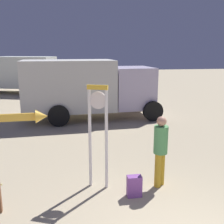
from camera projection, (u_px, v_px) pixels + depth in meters
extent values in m
cylinder|color=white|center=(90.00, 139.00, 6.17)|extent=(0.07, 0.07, 2.29)
cylinder|color=white|center=(106.00, 140.00, 6.08)|extent=(0.07, 0.07, 2.29)
cube|color=yellow|center=(98.00, 87.00, 5.86)|extent=(0.46, 0.26, 0.10)
cylinder|color=white|center=(98.00, 100.00, 5.95)|extent=(0.37, 0.19, 0.39)
cube|color=black|center=(98.00, 100.00, 5.98)|extent=(0.09, 0.05, 0.04)
cube|color=black|center=(98.00, 100.00, 5.98)|extent=(0.14, 0.07, 0.06)
cube|color=yellow|center=(15.00, 117.00, 5.01)|extent=(0.77, 0.09, 0.14)
cone|color=yellow|center=(42.00, 116.00, 5.10)|extent=(0.23, 0.26, 0.25)
sphere|color=#F8E793|center=(1.00, 185.00, 5.24)|extent=(0.04, 0.04, 0.04)
cylinder|color=gold|center=(158.00, 170.00, 6.27)|extent=(0.15, 0.15, 0.81)
cylinder|color=gold|center=(161.00, 168.00, 6.39)|extent=(0.15, 0.15, 0.81)
cylinder|color=#509655|center=(161.00, 140.00, 6.17)|extent=(0.32, 0.32, 0.64)
sphere|color=tan|center=(162.00, 121.00, 6.07)|extent=(0.22, 0.22, 0.22)
cube|color=#83489A|center=(134.00, 186.00, 5.89)|extent=(0.31, 0.19, 0.47)
cube|color=#784C8C|center=(133.00, 187.00, 6.01)|extent=(0.22, 0.04, 0.21)
cube|color=silver|center=(69.00, 85.00, 12.26)|extent=(4.16, 2.48, 2.25)
cube|color=silver|center=(132.00, 87.00, 12.91)|extent=(1.92, 2.24, 1.90)
cube|color=black|center=(150.00, 79.00, 13.01)|extent=(0.13, 1.81, 0.83)
cylinder|color=black|center=(153.00, 111.00, 12.16)|extent=(0.91, 0.30, 0.90)
cylinder|color=black|center=(138.00, 102.00, 14.35)|extent=(0.91, 0.30, 0.90)
cylinder|color=black|center=(59.00, 116.00, 11.30)|extent=(0.91, 0.30, 0.90)
cylinder|color=black|center=(58.00, 105.00, 13.49)|extent=(0.91, 0.30, 0.90)
cube|color=silver|center=(26.00, 72.00, 19.84)|extent=(4.51, 3.28, 2.21)
cylinder|color=black|center=(40.00, 85.00, 21.07)|extent=(0.93, 0.51, 0.90)
cylinder|color=black|center=(28.00, 89.00, 18.94)|extent=(0.93, 0.51, 0.90)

